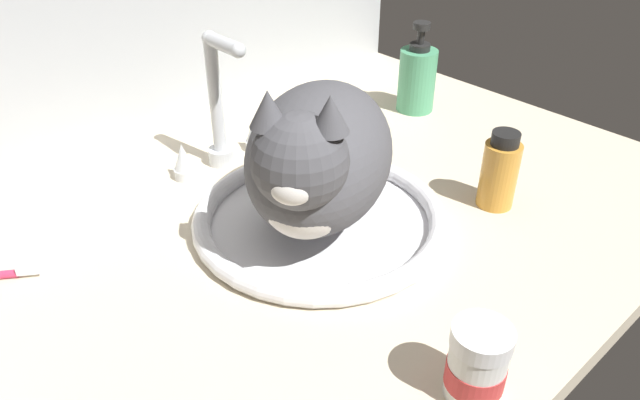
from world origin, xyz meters
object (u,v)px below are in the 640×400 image
(faucet, at_px, (220,118))
(soap_pump_bottle, at_px, (417,78))
(cat, at_px, (317,157))
(sink_basin, at_px, (320,218))
(pill_bottle, at_px, (477,365))
(amber_bottle, at_px, (499,172))

(faucet, distance_m, soap_pump_bottle, 0.39)
(cat, relative_size, soap_pump_bottle, 2.05)
(sink_basin, distance_m, cat, 0.10)
(pill_bottle, bearing_deg, soap_pump_bottle, 44.77)
(sink_basin, distance_m, amber_bottle, 0.25)
(sink_basin, relative_size, faucet, 1.61)
(soap_pump_bottle, xyz_separation_m, pill_bottle, (-0.46, -0.46, -0.02))
(soap_pump_bottle, bearing_deg, pill_bottle, -135.23)
(amber_bottle, bearing_deg, faucet, 121.66)
(soap_pump_bottle, distance_m, pill_bottle, 0.65)
(amber_bottle, distance_m, soap_pump_bottle, 0.33)
(amber_bottle, relative_size, pill_bottle, 1.36)
(sink_basin, xyz_separation_m, cat, (-0.02, -0.01, 0.10))
(amber_bottle, bearing_deg, soap_pump_bottle, 59.86)
(sink_basin, bearing_deg, amber_bottle, -30.64)
(faucet, xyz_separation_m, amber_bottle, (0.22, -0.35, -0.03))
(sink_basin, height_order, amber_bottle, amber_bottle)
(cat, distance_m, soap_pump_bottle, 0.43)
(sink_basin, distance_m, soap_pump_bottle, 0.41)
(sink_basin, bearing_deg, faucet, 90.00)
(amber_bottle, distance_m, pill_bottle, 0.34)
(sink_basin, xyz_separation_m, amber_bottle, (0.22, -0.13, 0.04))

